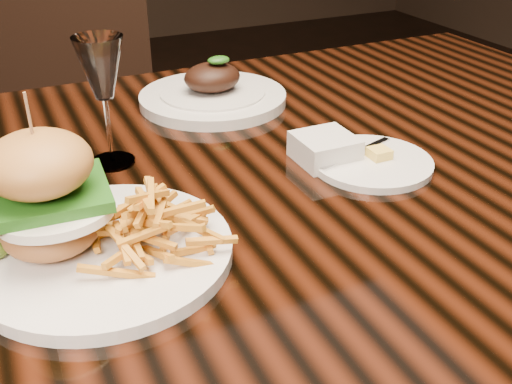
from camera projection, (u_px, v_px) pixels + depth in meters
name	position (u px, v px, depth m)	size (l,w,h in m)	color
dining_table	(201.00, 226.00, 0.82)	(1.60, 0.90, 0.75)	black
burger_plate	(94.00, 220.00, 0.60)	(0.27, 0.27, 0.18)	silver
side_saucer	(372.00, 162.00, 0.81)	(0.16, 0.16, 0.02)	silver
ramekin	(325.00, 148.00, 0.82)	(0.08, 0.08, 0.04)	silver
wine_glass	(101.00, 73.00, 0.76)	(0.06, 0.06, 0.17)	white
far_dish	(213.00, 94.00, 1.01)	(0.25, 0.25, 0.08)	silver
chair_far	(69.00, 109.00, 1.58)	(0.55, 0.56, 0.95)	black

